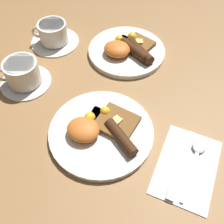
{
  "coord_description": "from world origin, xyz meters",
  "views": [
    {
      "loc": [
        0.15,
        -0.31,
        0.54
      ],
      "look_at": [
        0.01,
        0.05,
        0.03
      ],
      "focal_mm": 42.0,
      "sensor_mm": 36.0,
      "label": 1
    }
  ],
  "objects": [
    {
      "name": "ground_plane",
      "position": [
        0.0,
        0.0,
        0.0
      ],
      "size": [
        3.0,
        3.0,
        0.0
      ],
      "primitive_type": "plane",
      "color": "olive"
    },
    {
      "name": "spoon",
      "position": [
        0.23,
        0.03,
        0.01
      ],
      "size": [
        0.04,
        0.17,
        0.01
      ],
      "rotation": [
        0.0,
        0.0,
        1.51
      ],
      "color": "silver",
      "rests_on": "napkin"
    },
    {
      "name": "napkin",
      "position": [
        0.21,
        -0.01,
        0.0
      ],
      "size": [
        0.13,
        0.19,
        0.01
      ],
      "primitive_type": "cube",
      "rotation": [
        0.0,
        0.0,
        -0.03
      ],
      "color": "white",
      "rests_on": "ground_plane"
    },
    {
      "name": "knife",
      "position": [
        0.2,
        -0.02,
        0.01
      ],
      "size": [
        0.03,
        0.18,
        0.01
      ],
      "rotation": [
        0.0,
        0.0,
        1.51
      ],
      "color": "silver",
      "rests_on": "napkin"
    },
    {
      "name": "teacup_near",
      "position": [
        -0.27,
        0.08,
        0.03
      ],
      "size": [
        0.14,
        0.14,
        0.07
      ],
      "color": "silver",
      "rests_on": "ground_plane"
    },
    {
      "name": "teacup_far",
      "position": [
        -0.28,
        0.27,
        0.03
      ],
      "size": [
        0.15,
        0.15,
        0.07
      ],
      "color": "silver",
      "rests_on": "ground_plane"
    },
    {
      "name": "breakfast_plate_near",
      "position": [
        -0.0,
        0.0,
        0.01
      ],
      "size": [
        0.25,
        0.25,
        0.05
      ],
      "color": "silver",
      "rests_on": "ground_plane"
    },
    {
      "name": "breakfast_plate_far",
      "position": [
        -0.04,
        0.3,
        0.02
      ],
      "size": [
        0.24,
        0.24,
        0.05
      ],
      "color": "silver",
      "rests_on": "ground_plane"
    }
  ]
}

